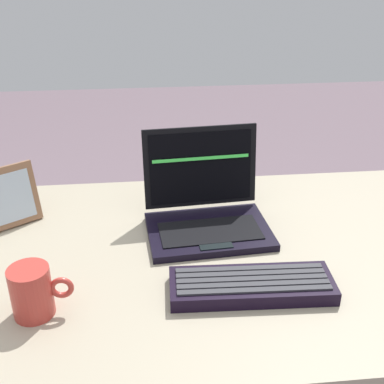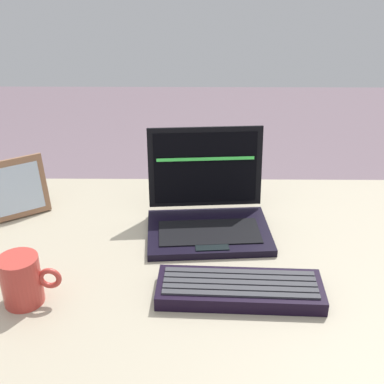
% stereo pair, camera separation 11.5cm
% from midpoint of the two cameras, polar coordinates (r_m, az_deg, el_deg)
% --- Properties ---
extents(desk, '(1.73, 0.78, 0.71)m').
position_cam_midpoint_polar(desk, '(1.18, -5.25, -10.24)').
color(desk, tan).
rests_on(desk, ground).
extents(laptop_front, '(0.30, 0.25, 0.23)m').
position_cam_midpoint_polar(laptop_front, '(1.21, -1.10, -2.17)').
color(laptop_front, black).
rests_on(laptop_front, desk).
extents(external_keyboard, '(0.33, 0.13, 0.03)m').
position_cam_midpoint_polar(external_keyboard, '(1.02, 3.57, -10.69)').
color(external_keyboard, black).
rests_on(external_keyboard, desk).
extents(photo_frame, '(0.14, 0.11, 0.15)m').
position_cam_midpoint_polar(photo_frame, '(1.31, -22.65, -0.65)').
color(photo_frame, '#8C6144').
rests_on(photo_frame, desk).
extents(coffee_mug, '(0.12, 0.08, 0.10)m').
position_cam_midpoint_polar(coffee_mug, '(1.01, -20.96, -10.70)').
color(coffee_mug, '#B73930').
rests_on(coffee_mug, desk).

